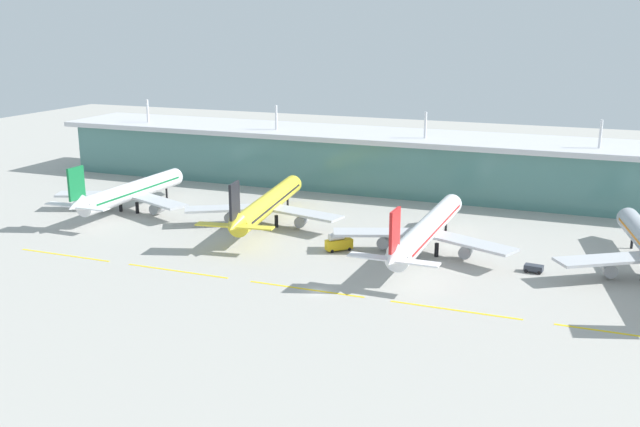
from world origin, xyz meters
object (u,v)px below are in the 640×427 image
object	(u,v)px
airliner_near_middle	(267,204)
pushback_tug	(534,268)
airliner_far_middle	(427,230)
airliner_nearest	(131,192)
fuel_truck	(338,242)

from	to	relation	value
airliner_near_middle	pushback_tug	distance (m)	79.84
airliner_far_middle	pushback_tug	distance (m)	28.79
airliner_nearest	pushback_tug	bearing A→B (deg)	-6.21
airliner_nearest	airliner_far_middle	distance (m)	98.50
airliner_nearest	airliner_far_middle	xyz separation A→B (m)	(98.11, -8.67, 0.01)
airliner_nearest	airliner_near_middle	distance (m)	47.67
airliner_far_middle	pushback_tug	xyz separation A→B (m)	(27.83, -5.04, -5.35)
airliner_near_middle	airliner_far_middle	world-z (taller)	same
airliner_nearest	airliner_near_middle	world-z (taller)	same
airliner_far_middle	fuel_truck	world-z (taller)	airliner_far_middle
fuel_truck	pushback_tug	bearing A→B (deg)	1.21
airliner_far_middle	airliner_near_middle	bearing A→B (deg)	169.12
pushback_tug	fuel_truck	world-z (taller)	fuel_truck
airliner_nearest	pushback_tug	size ratio (longest dim) A/B	12.62
airliner_near_middle	pushback_tug	world-z (taller)	airliner_near_middle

